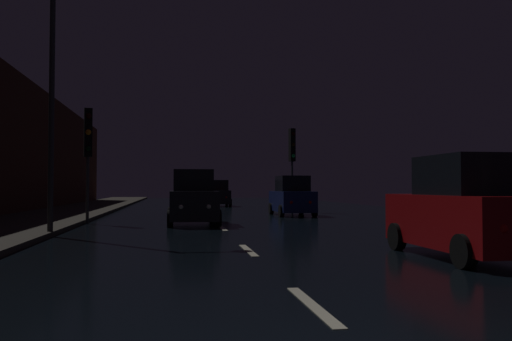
{
  "coord_description": "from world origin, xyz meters",
  "views": [
    {
      "loc": [
        -1.66,
        -3.28,
        1.44
      ],
      "look_at": [
        0.99,
        13.96,
        1.98
      ],
      "focal_mm": 37.17,
      "sensor_mm": 36.0,
      "label": 1
    }
  ],
  "objects_px": {
    "car_approaching_headlights": "(193,199)",
    "car_parked_right_far": "(292,197)",
    "car_parked_right_near": "(465,211)",
    "traffic_light_far_right": "(292,151)",
    "streetlamp_overhead": "(68,62)",
    "traffic_light_far_left": "(88,141)",
    "car_distant_taillights": "(218,194)"
  },
  "relations": [
    {
      "from": "traffic_light_far_left",
      "to": "car_approaching_headlights",
      "type": "relative_size",
      "value": 1.08
    },
    {
      "from": "streetlamp_overhead",
      "to": "car_parked_right_near",
      "type": "xyz_separation_m",
      "value": [
        9.01,
        -6.05,
        -4.17
      ]
    },
    {
      "from": "car_distant_taillights",
      "to": "car_parked_right_near",
      "type": "distance_m",
      "value": 29.74
    },
    {
      "from": "traffic_light_far_right",
      "to": "car_parked_right_far",
      "type": "relative_size",
      "value": 1.21
    },
    {
      "from": "car_approaching_headlights",
      "to": "car_distant_taillights",
      "type": "distance_m",
      "value": 19.24
    },
    {
      "from": "traffic_light_far_left",
      "to": "streetlamp_overhead",
      "type": "xyz_separation_m",
      "value": [
        0.23,
        -5.32,
        1.86
      ]
    },
    {
      "from": "car_approaching_headlights",
      "to": "car_distant_taillights",
      "type": "bearing_deg",
      "value": 172.5
    },
    {
      "from": "traffic_light_far_right",
      "to": "traffic_light_far_left",
      "type": "relative_size",
      "value": 1.06
    },
    {
      "from": "traffic_light_far_left",
      "to": "car_distant_taillights",
      "type": "height_order",
      "value": "traffic_light_far_left"
    },
    {
      "from": "traffic_light_far_right",
      "to": "car_distant_taillights",
      "type": "relative_size",
      "value": 1.24
    },
    {
      "from": "traffic_light_far_left",
      "to": "car_distant_taillights",
      "type": "bearing_deg",
      "value": 148.76
    },
    {
      "from": "traffic_light_far_right",
      "to": "car_parked_right_near",
      "type": "bearing_deg",
      "value": -13.19
    },
    {
      "from": "traffic_light_far_right",
      "to": "streetlamp_overhead",
      "type": "bearing_deg",
      "value": -46.63
    },
    {
      "from": "traffic_light_far_right",
      "to": "traffic_light_far_left",
      "type": "distance_m",
      "value": 13.03
    },
    {
      "from": "traffic_light_far_right",
      "to": "car_approaching_headlights",
      "type": "bearing_deg",
      "value": -44.09
    },
    {
      "from": "car_approaching_headlights",
      "to": "car_parked_right_far",
      "type": "height_order",
      "value": "car_approaching_headlights"
    },
    {
      "from": "streetlamp_overhead",
      "to": "car_parked_right_far",
      "type": "height_order",
      "value": "streetlamp_overhead"
    },
    {
      "from": "car_approaching_headlights",
      "to": "car_parked_right_near",
      "type": "bearing_deg",
      "value": 26.17
    },
    {
      "from": "traffic_light_far_left",
      "to": "car_distant_taillights",
      "type": "xyz_separation_m",
      "value": [
        6.57,
        18.25,
        -2.36
      ]
    },
    {
      "from": "car_distant_taillights",
      "to": "car_approaching_headlights",
      "type": "bearing_deg",
      "value": 172.5
    },
    {
      "from": "traffic_light_far_left",
      "to": "car_parked_right_far",
      "type": "xyz_separation_m",
      "value": [
        9.24,
        4.81,
        -2.34
      ]
    },
    {
      "from": "traffic_light_far_left",
      "to": "car_parked_right_far",
      "type": "height_order",
      "value": "traffic_light_far_left"
    },
    {
      "from": "car_approaching_headlights",
      "to": "car_parked_right_far",
      "type": "bearing_deg",
      "value": 137.43
    },
    {
      "from": "car_parked_right_far",
      "to": "car_parked_right_near",
      "type": "distance_m",
      "value": 16.18
    },
    {
      "from": "traffic_light_far_right",
      "to": "streetlamp_overhead",
      "type": "distance_m",
      "value": 16.87
    },
    {
      "from": "car_parked_right_far",
      "to": "traffic_light_far_right",
      "type": "bearing_deg",
      "value": -12.97
    },
    {
      "from": "traffic_light_far_right",
      "to": "streetlamp_overhead",
      "type": "relative_size",
      "value": 0.62
    },
    {
      "from": "car_distant_taillights",
      "to": "car_parked_right_near",
      "type": "height_order",
      "value": "car_parked_right_near"
    },
    {
      "from": "car_approaching_headlights",
      "to": "car_parked_right_far",
      "type": "relative_size",
      "value": 1.05
    },
    {
      "from": "car_distant_taillights",
      "to": "traffic_light_far_left",
      "type": "bearing_deg",
      "value": 160.2
    },
    {
      "from": "traffic_light_far_left",
      "to": "car_parked_right_near",
      "type": "distance_m",
      "value": 14.83
    },
    {
      "from": "car_parked_right_near",
      "to": "car_distant_taillights",
      "type": "bearing_deg",
      "value": 5.15
    }
  ]
}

